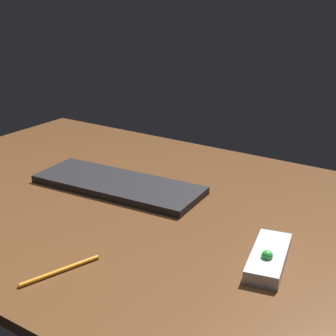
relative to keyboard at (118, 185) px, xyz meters
The scene contains 4 objects.
desk 14.04cm from the keyboard, 13.56° to the right, with size 140.00×84.00×2.00cm, color brown.
keyboard is the anchor object (origin of this frame).
media_remote 43.20cm from the keyboard, 15.51° to the right, with size 8.67×15.96×3.62cm.
pen 35.65cm from the keyboard, 66.55° to the right, with size 0.71×0.71×13.99cm, color orange.
Camera 1 is at (52.00, -75.84, 45.78)cm, focal length 51.07 mm.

